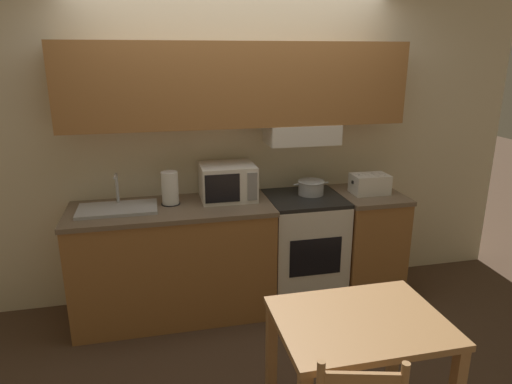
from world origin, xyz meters
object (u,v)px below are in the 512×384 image
Objects in this scene: toaster at (370,184)px; dining_table at (359,342)px; cooking_pot at (311,187)px; microwave at (227,182)px; sink_basin at (117,208)px; paper_towel_roll at (170,188)px; stove_range at (303,248)px.

toaster is 0.37× the size of dining_table.
microwave reaches higher than cooking_pot.
microwave is 0.74× the size of sink_basin.
sink_basin is at bearing 129.58° from dining_table.
sink_basin is (-0.85, -0.11, -0.12)m from microwave.
sink_basin is 0.68× the size of dining_table.
microwave is at bearing 7.17° from sink_basin.
toaster is at bearing -2.70° from paper_towel_roll.
stove_range is at bearing -8.69° from microwave.
dining_table is at bearing -61.45° from paper_towel_roll.
stove_range is 0.78m from toaster.
cooking_pot is at bearing 2.39° from sink_basin.
sink_basin is at bearing -170.95° from paper_towel_roll.
paper_towel_roll is at bearing 177.30° from toaster.
sink_basin is at bearing -179.55° from stove_range.
cooking_pot is (0.07, 0.05, 0.52)m from stove_range.
paper_towel_roll is at bearing -179.93° from cooking_pot.
paper_towel_roll is 0.30× the size of dining_table.
microwave is (-0.69, 0.04, 0.08)m from cooking_pot.
cooking_pot reaches higher than stove_range.
stove_range is at bearing -2.72° from paper_towel_roll.
paper_towel_roll reaches higher than stove_range.
stove_range reaches higher than dining_table.
paper_towel_roll reaches higher than toaster.
toaster is at bearing -9.15° from cooking_pot.
dining_table is (-0.29, -1.59, -0.36)m from cooking_pot.
paper_towel_roll is (-0.46, -0.04, -0.01)m from microwave.
microwave is (-0.63, 0.10, 0.60)m from stove_range.
microwave is 0.87m from sink_basin.
microwave reaches higher than paper_towel_roll.
toaster is 2.04m from sink_basin.
cooking_pot is 0.50m from toaster.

